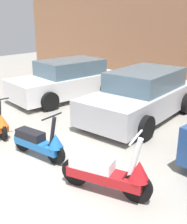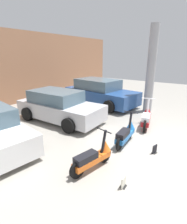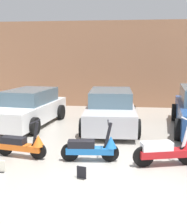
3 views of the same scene
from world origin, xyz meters
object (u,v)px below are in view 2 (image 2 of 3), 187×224
(scooter_front_center, at_px, (146,117))
(placard_near_left_scooter, at_px, (124,182))
(car_rear_center, at_px, (59,106))
(car_rear_right, at_px, (100,93))
(scooter_front_right, at_px, (126,133))
(support_column_side, at_px, (151,70))
(placard_near_right_scooter, at_px, (155,150))
(scooter_front_left, at_px, (94,156))

(scooter_front_center, height_order, placard_near_left_scooter, scooter_front_center)
(car_rear_center, height_order, placard_near_left_scooter, car_rear_center)
(scooter_front_center, xyz_separation_m, car_rear_right, (1.66, 3.34, 0.31))
(scooter_front_center, distance_m, car_rear_center, 3.70)
(scooter_front_right, xyz_separation_m, placard_near_left_scooter, (-1.90, -0.86, -0.23))
(scooter_front_center, relative_size, car_rear_center, 0.39)
(scooter_front_center, relative_size, placard_near_left_scooter, 5.80)
(scooter_front_center, bearing_deg, support_column_side, 2.81)
(scooter_front_right, bearing_deg, placard_near_left_scooter, -160.66)
(car_rear_center, distance_m, support_column_side, 4.67)
(car_rear_center, relative_size, placard_near_left_scooter, 15.02)
(car_rear_center, distance_m, placard_near_right_scooter, 4.34)
(scooter_front_right, bearing_deg, scooter_front_center, -6.71)
(car_rear_center, xyz_separation_m, car_rear_right, (3.18, -0.03, 0.07))
(scooter_front_center, distance_m, support_column_side, 2.69)
(scooter_front_left, height_order, scooter_front_center, scooter_front_center)
(car_rear_right, xyz_separation_m, placard_near_left_scooter, (-5.32, -4.15, -0.58))
(car_rear_right, bearing_deg, support_column_side, 14.07)
(scooter_front_left, distance_m, scooter_front_center, 3.49)
(car_rear_right, distance_m, placard_near_left_scooter, 6.77)
(car_rear_center, xyz_separation_m, placard_near_right_scooter, (-0.35, -4.30, -0.51))
(placard_near_left_scooter, height_order, placard_near_right_scooter, same)
(car_rear_right, height_order, support_column_side, support_column_side)
(car_rear_right, bearing_deg, placard_near_left_scooter, -45.12)
(car_rear_center, xyz_separation_m, placard_near_left_scooter, (-2.14, -4.18, -0.51))
(placard_near_left_scooter, height_order, support_column_side, support_column_side)
(scooter_front_left, relative_size, placard_near_right_scooter, 5.19)
(scooter_front_center, xyz_separation_m, placard_near_right_scooter, (-1.87, -0.93, -0.27))
(car_rear_center, relative_size, placard_near_right_scooter, 15.02)
(car_rear_right, xyz_separation_m, support_column_side, (0.34, -2.69, 1.36))
(car_rear_center, bearing_deg, car_rear_right, 87.28)
(scooter_front_center, height_order, placard_near_right_scooter, scooter_front_center)
(scooter_front_left, relative_size, car_rear_center, 0.35)
(scooter_front_left, distance_m, scooter_front_right, 1.73)
(scooter_front_left, bearing_deg, placard_near_left_scooter, -89.62)
(scooter_front_left, height_order, placard_near_left_scooter, scooter_front_left)
(car_rear_right, height_order, placard_near_right_scooter, car_rear_right)
(car_rear_center, bearing_deg, scooter_front_left, -33.38)
(scooter_front_left, height_order, car_rear_right, car_rear_right)
(car_rear_right, distance_m, placard_near_right_scooter, 5.57)
(car_rear_center, bearing_deg, scooter_front_right, -6.41)
(scooter_front_center, bearing_deg, car_rear_right, 48.38)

